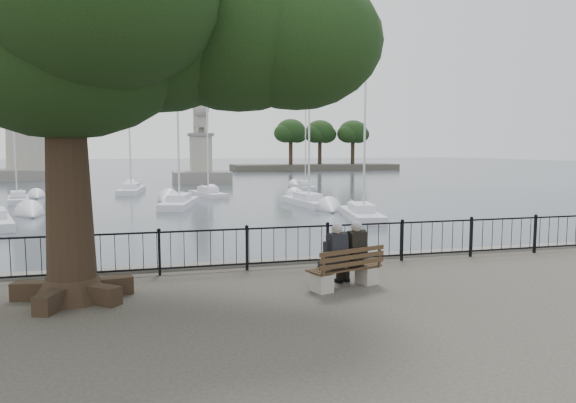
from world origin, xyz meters
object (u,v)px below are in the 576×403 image
object	(u,v)px
person_left	(333,258)
person_right	(352,256)
lion_monument	(201,162)
bench	(346,273)
tree	(106,16)
lighthouse	(29,77)

from	to	relation	value
person_left	person_right	xyz separation A→B (m)	(0.48, 0.15, 0.00)
person_right	lion_monument	world-z (taller)	lion_monument
bench	tree	size ratio (longest dim) A/B	0.17
bench	lighthouse	bearing A→B (deg)	106.89
tree	lighthouse	distance (m)	62.83
tree	lighthouse	size ratio (longest dim) A/B	0.33
tree	lion_monument	world-z (taller)	lion_monument
lighthouse	lion_monument	bearing A→B (deg)	-31.12
bench	lion_monument	world-z (taller)	lion_monument
person_left	person_right	distance (m)	0.50
person_left	lighthouse	xyz separation A→B (m)	(-18.41, 61.56, 11.17)
person_right	lion_monument	bearing A→B (deg)	88.71
person_left	lighthouse	distance (m)	65.21
tree	lion_monument	bearing A→B (deg)	83.15
person_left	lion_monument	world-z (taller)	lion_monument
person_left	tree	xyz separation A→B (m)	(-4.28, 0.68, 4.68)
bench	tree	xyz separation A→B (m)	(-4.56, 0.69, 5.01)
bench	person_right	xyz separation A→B (m)	(0.19, 0.16, 0.33)
lighthouse	lion_monument	world-z (taller)	lighthouse
person_right	lighthouse	bearing A→B (deg)	107.10
tree	person_left	bearing A→B (deg)	-9.06
lighthouse	lion_monument	distance (m)	25.60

